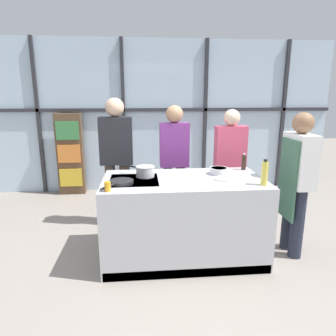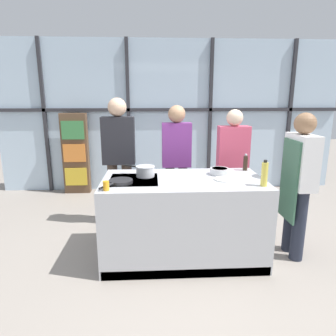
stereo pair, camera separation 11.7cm
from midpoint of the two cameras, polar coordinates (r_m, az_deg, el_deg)
ground_plane at (r=3.63m, az=1.84°, el=-16.12°), size 18.00×18.00×0.00m
back_window_wall at (r=5.74m, az=-1.21°, el=9.72°), size 6.40×0.10×2.80m
bookshelf at (r=5.80m, az=-18.67°, el=2.48°), size 0.47×0.19×1.49m
demo_island at (r=3.42m, az=1.88°, el=-9.47°), size 1.76×0.93×0.92m
chef at (r=3.60m, az=22.48°, el=-1.64°), size 0.24×0.45×1.63m
spectator_far_left at (r=4.14m, az=-10.57°, el=2.54°), size 0.44×0.25×1.77m
spectator_center_left at (r=4.15m, az=0.40°, el=2.10°), size 0.40×0.23×1.68m
spectator_center_right at (r=4.31m, az=10.93°, el=1.60°), size 0.43×0.23×1.62m
frying_pan at (r=3.13m, az=-10.00°, el=-2.63°), size 0.31×0.40×0.04m
saucepan at (r=3.35m, az=-5.39°, el=-0.60°), size 0.35×0.28×0.12m
white_plate at (r=3.29m, az=9.72°, el=-2.02°), size 0.23×0.23×0.01m
mixing_bowl at (r=3.49m, az=8.72°, el=-0.51°), size 0.21×0.21×0.07m
oil_bottle at (r=3.15m, az=16.91°, el=-0.94°), size 0.07×0.07×0.27m
pepper_grinder at (r=3.75m, az=13.38°, el=1.09°), size 0.05×0.05×0.21m
juice_glass_near at (r=2.91m, az=-12.57°, el=-3.47°), size 0.06×0.06×0.09m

